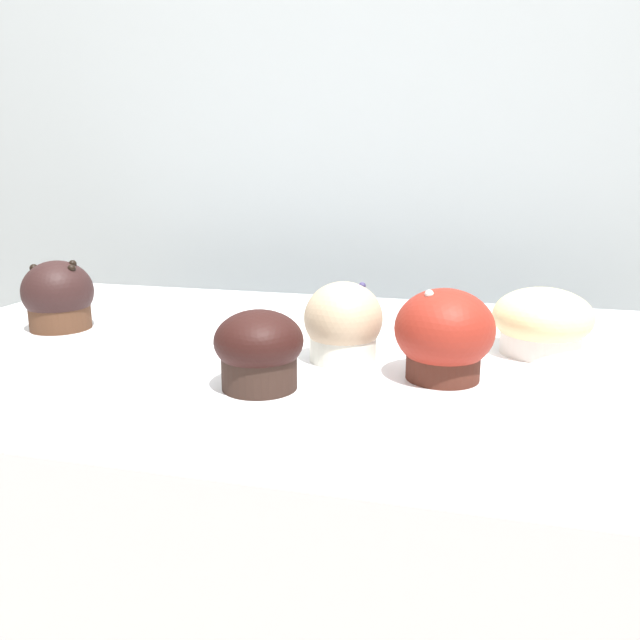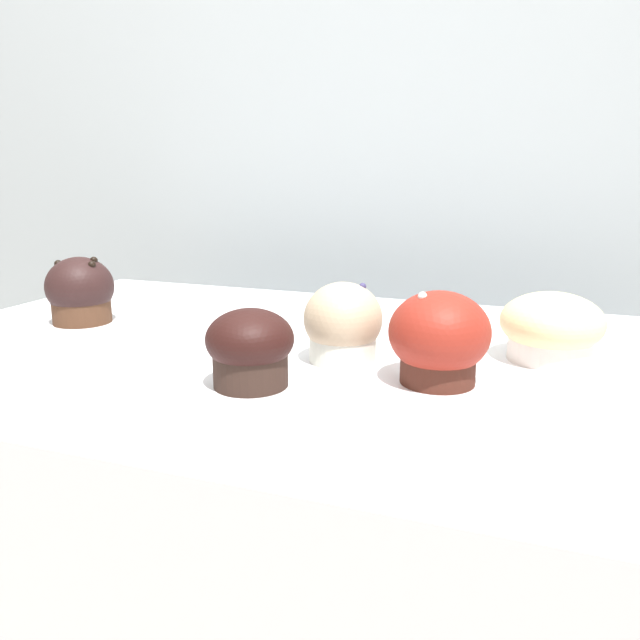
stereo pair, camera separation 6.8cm
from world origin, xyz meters
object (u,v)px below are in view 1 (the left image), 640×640
(muffin_front_left, at_px, (58,297))
(muffin_front_right, at_px, (444,336))
(muffin_back_left, at_px, (343,325))
(muffin_back_right, at_px, (259,350))
(muffin_front_center, at_px, (542,322))

(muffin_front_left, relative_size, muffin_front_right, 0.91)
(muffin_back_left, bearing_deg, muffin_front_right, -18.07)
(muffin_back_left, distance_m, muffin_front_left, 0.40)
(muffin_back_left, height_order, muffin_back_right, muffin_back_left)
(muffin_back_left, bearing_deg, muffin_front_left, 173.66)
(muffin_back_left, height_order, muffin_front_left, muffin_front_left)
(muffin_front_center, xyz_separation_m, muffin_back_right, (-0.27, -0.19, 0.00))
(muffin_back_right, height_order, muffin_front_right, muffin_front_right)
(muffin_back_right, bearing_deg, muffin_front_right, 23.00)
(muffin_front_center, bearing_deg, muffin_back_left, -158.81)
(muffin_front_left, height_order, muffin_front_right, muffin_front_right)
(muffin_front_center, distance_m, muffin_front_left, 0.61)
(muffin_front_center, bearing_deg, muffin_front_right, -130.89)
(muffin_front_center, height_order, muffin_front_left, muffin_front_left)
(muffin_front_left, bearing_deg, muffin_front_center, 3.70)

